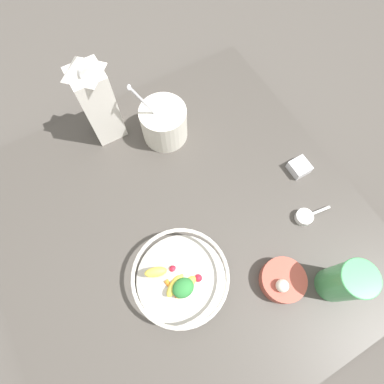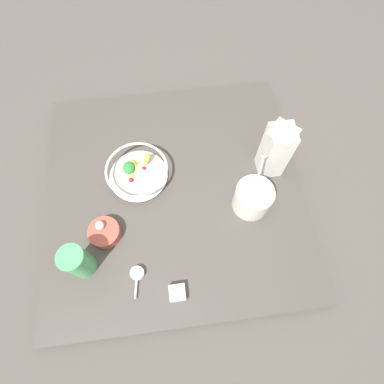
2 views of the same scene
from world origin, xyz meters
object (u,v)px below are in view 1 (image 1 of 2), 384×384
Objects in this scene: milk_carton at (96,99)px; spice_jar at (299,168)px; garlic_bowl at (283,280)px; fruit_bowl at (180,278)px; yogurt_tub at (164,122)px; drinking_cup at (345,282)px.

spice_jar is at bearing -43.44° from milk_carton.
spice_jar is 0.48× the size of garlic_bowl.
fruit_bowl is 1.01× the size of yogurt_tub.
yogurt_tub is (0.18, 0.42, 0.02)m from fruit_bowl.
drinking_cup reaches higher than fruit_bowl.
fruit_bowl is at bearing 148.16° from drinking_cup.
spice_jar is (0.44, -0.42, -0.14)m from milk_carton.
yogurt_tub is at bearing 132.89° from spice_jar.
milk_carton is 1.24× the size of yogurt_tub.
milk_carton is 0.20m from yogurt_tub.
fruit_bowl is 4.43× the size of spice_jar.
yogurt_tub is at bearing 67.19° from fruit_bowl.
milk_carton is at bearing 136.56° from spice_jar.
fruit_bowl is 0.48m from spice_jar.
milk_carton reaches higher than drinking_cup.
milk_carton is 0.79m from drinking_cup.
drinking_cup is at bearing -31.84° from fruit_bowl.
yogurt_tub is (0.15, -0.10, -0.08)m from milk_carton.
milk_carton reaches higher than garlic_bowl.
fruit_bowl reaches higher than spice_jar.
spice_jar is at bearing 44.72° from garlic_bowl.
yogurt_tub is 0.64m from drinking_cup.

